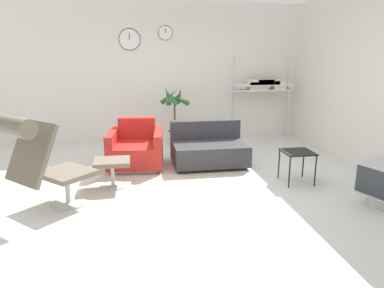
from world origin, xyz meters
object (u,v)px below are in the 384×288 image
object	(u,v)px
ottoman	(112,167)
couch_low	(208,149)
side_table	(298,155)
shelf_unit	(264,85)
potted_plant	(174,121)
lounge_chair	(39,154)
armchair_red	(136,150)

from	to	relation	value
ottoman	couch_low	bearing A→B (deg)	28.69
couch_low	side_table	world-z (taller)	couch_low
ottoman	side_table	world-z (taller)	side_table
shelf_unit	potted_plant	bearing A→B (deg)	-169.11
lounge_chair	potted_plant	world-z (taller)	lounge_chair
lounge_chair	side_table	world-z (taller)	lounge_chair
lounge_chair	couch_low	distance (m)	2.85
armchair_red	potted_plant	bearing A→B (deg)	-117.03
armchair_red	couch_low	bearing A→B (deg)	-177.13
shelf_unit	ottoman	bearing A→B (deg)	-141.10
lounge_chair	armchair_red	world-z (taller)	lounge_chair
side_table	lounge_chair	bearing A→B (deg)	-171.05
lounge_chair	potted_plant	size ratio (longest dim) A/B	1.01
side_table	shelf_unit	distance (m)	2.84
potted_plant	shelf_unit	world-z (taller)	shelf_unit
lounge_chair	potted_plant	xyz separation A→B (m)	(1.88, 2.86, -0.23)
armchair_red	side_table	distance (m)	2.55
armchair_red	couch_low	size ratio (longest dim) A/B	0.80
couch_low	side_table	xyz separation A→B (m)	(1.08, -1.08, 0.16)
armchair_red	potted_plant	world-z (taller)	potted_plant
side_table	ottoman	bearing A→B (deg)	174.89
lounge_chair	potted_plant	bearing A→B (deg)	101.52
lounge_chair	ottoman	distance (m)	1.16
lounge_chair	ottoman	xyz separation A→B (m)	(0.76, 0.77, -0.43)
couch_low	side_table	distance (m)	1.53
side_table	potted_plant	distance (m)	2.77
ottoman	side_table	bearing A→B (deg)	-5.11
couch_low	side_table	size ratio (longest dim) A/B	2.59
ottoman	potted_plant	xyz separation A→B (m)	(1.12, 2.10, 0.21)
armchair_red	shelf_unit	size ratio (longest dim) A/B	0.56
couch_low	shelf_unit	distance (m)	2.40
lounge_chair	side_table	xyz separation A→B (m)	(3.38, 0.53, -0.32)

